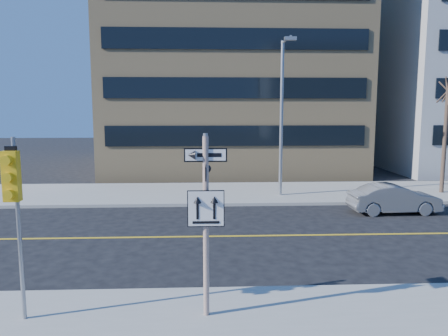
{
  "coord_description": "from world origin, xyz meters",
  "views": [
    {
      "loc": [
        -0.02,
        -11.75,
        4.74
      ],
      "look_at": [
        0.68,
        4.0,
        2.57
      ],
      "focal_mm": 35.0,
      "sensor_mm": 36.0,
      "label": 1
    }
  ],
  "objects_px": {
    "sign_pole": "(206,215)",
    "street_tree_west": "(448,93)",
    "parked_car_b": "(394,199)",
    "streetlight_a": "(282,108)",
    "traffic_signal": "(13,191)"
  },
  "relations": [
    {
      "from": "sign_pole",
      "to": "street_tree_west",
      "type": "xyz_separation_m",
      "value": [
        13.0,
        13.81,
        3.09
      ]
    },
    {
      "from": "sign_pole",
      "to": "traffic_signal",
      "type": "xyz_separation_m",
      "value": [
        -4.0,
        -0.15,
        0.59
      ]
    },
    {
      "from": "sign_pole",
      "to": "parked_car_b",
      "type": "distance_m",
      "value": 13.16
    },
    {
      "from": "streetlight_a",
      "to": "street_tree_west",
      "type": "xyz_separation_m",
      "value": [
        9.0,
        0.54,
        0.77
      ]
    },
    {
      "from": "parked_car_b",
      "to": "street_tree_west",
      "type": "height_order",
      "value": "street_tree_west"
    },
    {
      "from": "parked_car_b",
      "to": "streetlight_a",
      "type": "xyz_separation_m",
      "value": [
        -4.57,
        3.45,
        4.09
      ]
    },
    {
      "from": "sign_pole",
      "to": "street_tree_west",
      "type": "relative_size",
      "value": 0.64
    },
    {
      "from": "sign_pole",
      "to": "streetlight_a",
      "type": "xyz_separation_m",
      "value": [
        4.0,
        13.27,
        2.32
      ]
    },
    {
      "from": "sign_pole",
      "to": "parked_car_b",
      "type": "bearing_deg",
      "value": 48.89
    },
    {
      "from": "sign_pole",
      "to": "streetlight_a",
      "type": "distance_m",
      "value": 14.05
    },
    {
      "from": "street_tree_west",
      "to": "parked_car_b",
      "type": "bearing_deg",
      "value": -137.97
    },
    {
      "from": "parked_car_b",
      "to": "sign_pole",
      "type": "bearing_deg",
      "value": 137.48
    },
    {
      "from": "traffic_signal",
      "to": "parked_car_b",
      "type": "bearing_deg",
      "value": 38.42
    },
    {
      "from": "parked_car_b",
      "to": "traffic_signal",
      "type": "bearing_deg",
      "value": 127.01
    },
    {
      "from": "streetlight_a",
      "to": "traffic_signal",
      "type": "bearing_deg",
      "value": -120.8
    }
  ]
}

